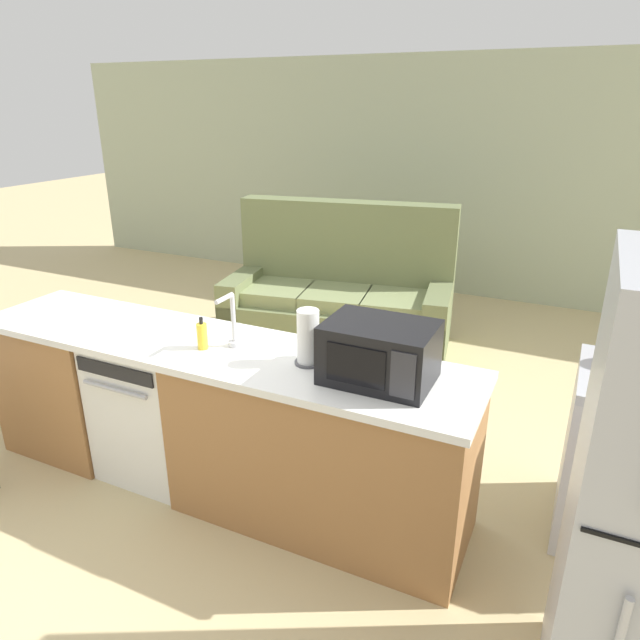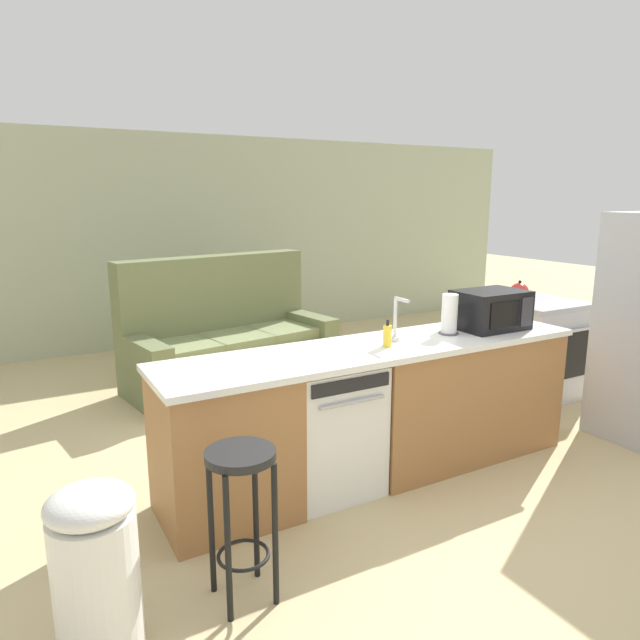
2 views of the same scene
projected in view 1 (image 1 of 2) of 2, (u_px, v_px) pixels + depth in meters
ground_plane at (198, 476)px, 3.45m from camera, size 24.00×24.00×0.00m
wall_back at (439, 179)px, 6.40m from camera, size 10.00×0.06×2.60m
kitchen_counter at (227, 425)px, 3.20m from camera, size 2.94×0.66×0.90m
dishwasher at (158, 406)px, 3.40m from camera, size 0.58×0.61×0.84m
microwave at (379, 352)px, 2.62m from camera, size 0.50×0.37×0.28m
sink_faucet at (232, 324)px, 2.98m from camera, size 0.07×0.18×0.30m
paper_towel_roll at (308, 338)px, 2.79m from camera, size 0.14×0.14×0.28m
soap_bottle at (202, 336)px, 2.98m from camera, size 0.06×0.06×0.18m
kettle at (631, 349)px, 2.79m from camera, size 0.21×0.17×0.19m
couch at (341, 300)px, 5.27m from camera, size 2.12×1.22×1.27m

